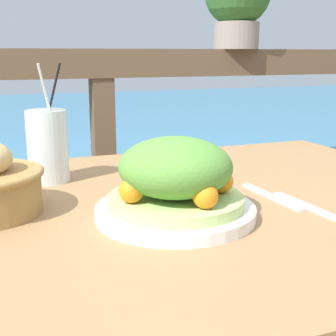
% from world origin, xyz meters
% --- Properties ---
extents(patio_table, '(1.16, 0.89, 0.73)m').
position_xyz_m(patio_table, '(0.00, 0.00, 0.64)').
color(patio_table, '#997047').
rests_on(patio_table, ground_plane).
extents(railing_fence, '(2.80, 0.08, 1.01)m').
position_xyz_m(railing_fence, '(0.00, 0.73, 0.76)').
color(railing_fence, brown).
rests_on(railing_fence, ground_plane).
extents(sea_backdrop, '(12.00, 4.00, 0.50)m').
position_xyz_m(sea_backdrop, '(0.00, 3.23, 0.25)').
color(sea_backdrop, teal).
rests_on(sea_backdrop, ground_plane).
extents(salad_plate, '(0.27, 0.27, 0.14)m').
position_xyz_m(salad_plate, '(-0.06, -0.08, 0.79)').
color(salad_plate, white).
rests_on(salad_plate, patio_table).
extents(drink_glass, '(0.09, 0.09, 0.25)m').
position_xyz_m(drink_glass, '(-0.23, 0.23, 0.80)').
color(drink_glass, silver).
rests_on(drink_glass, patio_table).
extents(fork, '(0.03, 0.18, 0.00)m').
position_xyz_m(fork, '(0.15, -0.04, 0.73)').
color(fork, silver).
rests_on(fork, patio_table).
extents(knife, '(0.03, 0.18, 0.00)m').
position_xyz_m(knife, '(0.18, -0.12, 0.73)').
color(knife, silver).
rests_on(knife, patio_table).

